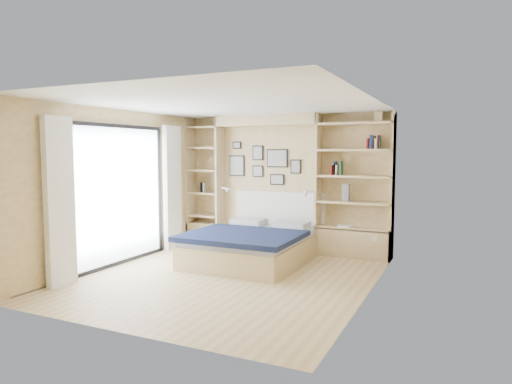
% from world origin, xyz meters
% --- Properties ---
extents(ground, '(4.50, 4.50, 0.00)m').
position_xyz_m(ground, '(0.00, 0.00, 0.00)').
color(ground, '#D1B381').
rests_on(ground, ground).
extents(room_shell, '(4.50, 4.50, 4.50)m').
position_xyz_m(room_shell, '(-0.39, 1.52, 1.08)').
color(room_shell, '#DDC084').
rests_on(room_shell, ground).
extents(bed, '(1.79, 2.32, 1.07)m').
position_xyz_m(bed, '(-0.11, 1.03, 0.28)').
color(bed, '#D5BC83').
rests_on(bed, ground).
extents(photo_gallery, '(1.48, 0.02, 0.82)m').
position_xyz_m(photo_gallery, '(-0.45, 2.22, 1.60)').
color(photo_gallery, black).
rests_on(photo_gallery, ground).
extents(reading_lamps, '(1.92, 0.12, 0.15)m').
position_xyz_m(reading_lamps, '(-0.30, 2.00, 1.10)').
color(reading_lamps, silver).
rests_on(reading_lamps, ground).
extents(shelf_decor, '(3.54, 0.23, 2.03)m').
position_xyz_m(shelf_decor, '(1.11, 2.07, 1.70)').
color(shelf_decor, '#A51E1E').
rests_on(shelf_decor, ground).
extents(deck, '(3.20, 4.00, 0.05)m').
position_xyz_m(deck, '(-3.60, 0.00, 0.00)').
color(deck, brown).
rests_on(deck, ground).
extents(deck_chair, '(0.57, 0.79, 0.73)m').
position_xyz_m(deck_chair, '(-3.62, 0.71, 0.35)').
color(deck_chair, tan).
rests_on(deck_chair, ground).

